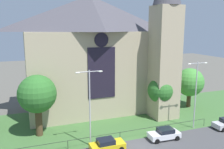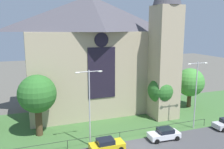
{
  "view_description": "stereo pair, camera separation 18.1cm",
  "coord_description": "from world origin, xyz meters",
  "px_view_note": "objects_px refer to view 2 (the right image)",
  "views": [
    {
      "loc": [
        -12.87,
        -24.92,
        14.62
      ],
      "look_at": [
        -0.62,
        8.0,
        7.79
      ],
      "focal_mm": 38.71,
      "sensor_mm": 36.0,
      "label": 1
    },
    {
      "loc": [
        -12.7,
        -24.98,
        14.62
      ],
      "look_at": [
        -0.62,
        8.0,
        7.79
      ],
      "focal_mm": 38.71,
      "sensor_mm": 36.0,
      "label": 2
    }
  ],
  "objects_px": {
    "church_building": "(96,53)",
    "tree_right_near": "(161,91)",
    "tree_left_near": "(37,94)",
    "parked_car_yellow": "(107,145)",
    "parked_car_white": "(164,134)",
    "tree_right_far": "(190,82)",
    "streetlamp_near": "(89,100)",
    "streetlamp_far": "(196,88)"
  },
  "relations": [
    {
      "from": "tree_left_near",
      "to": "parked_car_yellow",
      "type": "bearing_deg",
      "value": -44.8
    },
    {
      "from": "streetlamp_far",
      "to": "parked_car_white",
      "type": "bearing_deg",
      "value": -164.66
    },
    {
      "from": "tree_right_far",
      "to": "parked_car_yellow",
      "type": "bearing_deg",
      "value": -152.55
    },
    {
      "from": "parked_car_yellow",
      "to": "streetlamp_near",
      "type": "bearing_deg",
      "value": 128.41
    },
    {
      "from": "parked_car_yellow",
      "to": "parked_car_white",
      "type": "bearing_deg",
      "value": 1.02
    },
    {
      "from": "streetlamp_far",
      "to": "parked_car_white",
      "type": "relative_size",
      "value": 2.31
    },
    {
      "from": "tree_left_near",
      "to": "parked_car_white",
      "type": "bearing_deg",
      "value": -24.47
    },
    {
      "from": "tree_right_near",
      "to": "streetlamp_far",
      "type": "xyz_separation_m",
      "value": [
        2.53,
        -5.37,
        1.52
      ]
    },
    {
      "from": "tree_right_far",
      "to": "tree_right_near",
      "type": "bearing_deg",
      "value": -159.47
    },
    {
      "from": "streetlamp_near",
      "to": "parked_car_white",
      "type": "height_order",
      "value": "streetlamp_near"
    },
    {
      "from": "parked_car_yellow",
      "to": "parked_car_white",
      "type": "relative_size",
      "value": 0.99
    },
    {
      "from": "tree_right_near",
      "to": "parked_car_white",
      "type": "relative_size",
      "value": 1.57
    },
    {
      "from": "parked_car_white",
      "to": "tree_right_far",
      "type": "bearing_deg",
      "value": -136.59
    },
    {
      "from": "tree_left_near",
      "to": "streetlamp_far",
      "type": "distance_m",
      "value": 22.25
    },
    {
      "from": "tree_left_near",
      "to": "streetlamp_near",
      "type": "bearing_deg",
      "value": -42.88
    },
    {
      "from": "church_building",
      "to": "tree_right_near",
      "type": "distance_m",
      "value": 12.8
    },
    {
      "from": "streetlamp_far",
      "to": "parked_car_yellow",
      "type": "distance_m",
      "value": 15.35
    },
    {
      "from": "tree_left_near",
      "to": "tree_right_far",
      "type": "xyz_separation_m",
      "value": [
        27.16,
        3.02,
        -1.13
      ]
    },
    {
      "from": "church_building",
      "to": "tree_left_near",
      "type": "relative_size",
      "value": 3.06
    },
    {
      "from": "tree_right_near",
      "to": "streetlamp_far",
      "type": "relative_size",
      "value": 0.68
    },
    {
      "from": "tree_right_far",
      "to": "streetlamp_far",
      "type": "relative_size",
      "value": 0.74
    },
    {
      "from": "tree_left_near",
      "to": "parked_car_yellow",
      "type": "distance_m",
      "value": 11.52
    },
    {
      "from": "tree_right_far",
      "to": "church_building",
      "type": "bearing_deg",
      "value": 163.97
    },
    {
      "from": "tree_right_far",
      "to": "parked_car_yellow",
      "type": "distance_m",
      "value": 22.69
    },
    {
      "from": "streetlamp_near",
      "to": "parked_car_white",
      "type": "xyz_separation_m",
      "value": [
        9.7,
        -1.67,
        -5.29
      ]
    },
    {
      "from": "tree_left_near",
      "to": "parked_car_yellow",
      "type": "relative_size",
      "value": 2.02
    },
    {
      "from": "streetlamp_near",
      "to": "tree_right_far",
      "type": "bearing_deg",
      "value": 21.48
    },
    {
      "from": "parked_car_yellow",
      "to": "church_building",
      "type": "bearing_deg",
      "value": 77.12
    },
    {
      "from": "tree_right_near",
      "to": "streetlamp_near",
      "type": "height_order",
      "value": "streetlamp_near"
    },
    {
      "from": "parked_car_yellow",
      "to": "parked_car_white",
      "type": "height_order",
      "value": "same"
    },
    {
      "from": "tree_right_near",
      "to": "tree_left_near",
      "type": "distance_m",
      "value": 19.09
    },
    {
      "from": "streetlamp_near",
      "to": "parked_car_yellow",
      "type": "distance_m",
      "value": 5.82
    },
    {
      "from": "parked_car_white",
      "to": "streetlamp_near",
      "type": "bearing_deg",
      "value": -7.17
    },
    {
      "from": "tree_left_near",
      "to": "parked_car_white",
      "type": "relative_size",
      "value": 1.99
    },
    {
      "from": "tree_right_near",
      "to": "parked_car_yellow",
      "type": "xyz_separation_m",
      "value": [
        -11.72,
        -7.27,
        -3.87
      ]
    },
    {
      "from": "tree_right_near",
      "to": "parked_car_yellow",
      "type": "bearing_deg",
      "value": -148.2
    },
    {
      "from": "church_building",
      "to": "tree_right_near",
      "type": "relative_size",
      "value": 3.86
    },
    {
      "from": "church_building",
      "to": "tree_right_near",
      "type": "height_order",
      "value": "church_building"
    },
    {
      "from": "tree_right_near",
      "to": "parked_car_yellow",
      "type": "relative_size",
      "value": 1.6
    },
    {
      "from": "streetlamp_near",
      "to": "parked_car_white",
      "type": "distance_m",
      "value": 11.17
    },
    {
      "from": "streetlamp_near",
      "to": "streetlamp_far",
      "type": "distance_m",
      "value": 15.79
    },
    {
      "from": "church_building",
      "to": "streetlamp_far",
      "type": "xyz_separation_m",
      "value": [
        10.97,
        -13.16,
        -4.13
      ]
    }
  ]
}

